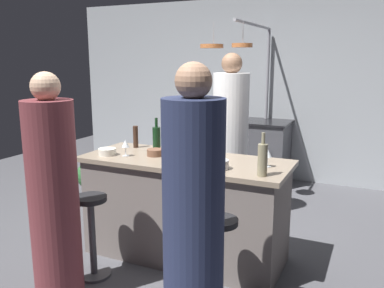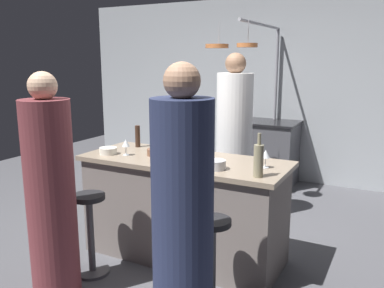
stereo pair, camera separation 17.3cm
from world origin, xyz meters
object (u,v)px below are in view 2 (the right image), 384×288
guest_right (183,222)px  wine_bottle_white (259,160)px  chef (234,145)px  bar_stool_left (90,230)px  mixing_bowl_wooden (155,152)px  mixing_bowl_steel (216,165)px  wine_bottle_dark (170,149)px  potted_plant (98,177)px  wine_glass_by_chef (266,155)px  bar_stool_right (212,261)px  pepper_mill (138,136)px  mixing_bowl_ceramic (108,151)px  wine_bottle_red (157,139)px  wine_glass_near_right_guest (126,144)px  guest_left (51,196)px  cutting_board (189,154)px  stove_range (268,153)px

guest_right → wine_bottle_white: guest_right is taller
chef → bar_stool_left: bearing=-109.8°
mixing_bowl_wooden → guest_right: bearing=-50.1°
bar_stool_left → mixing_bowl_steel: (0.91, 0.44, 0.56)m
mixing_bowl_steel → mixing_bowl_wooden: bearing=165.5°
wine_bottle_dark → mixing_bowl_wooden: bearing=142.2°
potted_plant → wine_glass_by_chef: (2.37, -0.76, 0.71)m
bar_stool_right → bar_stool_left: bearing=180.0°
wine_bottle_dark → pepper_mill: bearing=145.0°
mixing_bowl_ceramic → pepper_mill: bearing=81.1°
wine_bottle_red → wine_glass_near_right_guest: bearing=-123.7°
wine_bottle_white → wine_glass_near_right_guest: wine_bottle_white is taller
potted_plant → mixing_bowl_wooden: bearing=-30.2°
wine_glass_by_chef → chef: bearing=123.9°
guest_left → mixing_bowl_wooden: size_ratio=11.55×
potted_plant → mixing_bowl_steel: size_ratio=3.36×
bar_stool_right → wine_glass_by_chef: (0.15, 0.65, 0.63)m
pepper_mill → wine_glass_by_chef: bearing=-7.3°
wine_bottle_white → wine_glass_near_right_guest: bearing=175.5°
mixing_bowl_steel → mixing_bowl_ceramic: bearing=179.2°
cutting_board → mixing_bowl_wooden: 0.31m
wine_glass_near_right_guest → mixing_bowl_ceramic: 0.19m
pepper_mill → mixing_bowl_steel: size_ratio=1.36×
pepper_mill → wine_glass_near_right_guest: 0.36m
guest_right → guest_left: 1.10m
chef → mixing_bowl_steel: size_ratio=11.66×
wine_bottle_red → mixing_bowl_ceramic: size_ratio=2.04×
guest_right → mixing_bowl_wooden: bearing=129.9°
guest_left → pepper_mill: bearing=93.1°
chef → wine_glass_near_right_guest: 1.28m
wine_bottle_dark → wine_glass_near_right_guest: 0.52m
bar_stool_right → wine_bottle_dark: wine_bottle_dark is taller
wine_bottle_dark → mixing_bowl_ceramic: bearing=174.8°
potted_plant → chef: bearing=7.2°
stove_range → chef: size_ratio=0.49×
cutting_board → wine_bottle_red: (-0.33, -0.00, 0.11)m
potted_plant → bar_stool_right: bearing=-32.4°
chef → mixing_bowl_wooden: chef is taller
stove_range → potted_plant: size_ratio=1.71×
pepper_mill → wine_bottle_white: bearing=-17.7°
mixing_bowl_ceramic → guest_right: bearing=-34.2°
wine_glass_by_chef → mixing_bowl_steel: 0.40m
guest_right → wine_bottle_dark: guest_right is taller
guest_left → potted_plant: guest_left is taller
wine_bottle_red → mixing_bowl_ceramic: bearing=-139.4°
wine_bottle_dark → guest_right: bearing=-54.8°
guest_right → bar_stool_left: bearing=160.3°
bar_stool_right → wine_glass_near_right_guest: size_ratio=4.66×
guest_right → mixing_bowl_steel: 0.85m
guest_left → mixing_bowl_steel: bearing=39.8°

